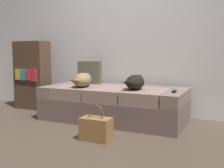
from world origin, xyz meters
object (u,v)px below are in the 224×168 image
object	(u,v)px
handbag	(96,128)
couch	(114,104)
dog_dark	(136,82)
bookshelf	(32,75)
throw_pillow	(90,72)
tv_remote	(174,91)
dog_tan	(83,80)

from	to	relation	value
handbag	couch	bearing A→B (deg)	102.82
dog_dark	couch	bearing A→B (deg)	172.36
handbag	bookshelf	distance (m)	2.07
couch	dog_dark	world-z (taller)	dog_dark
couch	bookshelf	distance (m)	1.59
throw_pillow	bookshelf	distance (m)	1.05
tv_remote	bookshelf	xyz separation A→B (m)	(-2.39, 0.28, 0.09)
couch	tv_remote	xyz separation A→B (m)	(0.84, -0.12, 0.24)
dog_tan	handbag	xyz separation A→B (m)	(0.61, -0.76, -0.42)
dog_tan	bookshelf	bearing A→B (deg)	166.67
dog_tan	tv_remote	xyz separation A→B (m)	(1.26, -0.02, -0.09)
throw_pillow	handbag	distance (m)	1.40
dog_dark	bookshelf	bearing A→B (deg)	173.74
dog_tan	bookshelf	world-z (taller)	bookshelf
dog_dark	bookshelf	size ratio (longest dim) A/B	0.49
tv_remote	dog_tan	bearing A→B (deg)	173.25
couch	throw_pillow	xyz separation A→B (m)	(-0.51, 0.24, 0.40)
couch	dog_tan	xyz separation A→B (m)	(-0.42, -0.11, 0.32)
throw_pillow	handbag	xyz separation A→B (m)	(0.70, -1.10, -0.50)
dog_dark	throw_pillow	xyz separation A→B (m)	(-0.84, 0.28, 0.08)
dog_dark	tv_remote	xyz separation A→B (m)	(0.51, -0.08, -0.08)
dog_tan	bookshelf	xyz separation A→B (m)	(-1.13, 0.27, 0.00)
bookshelf	tv_remote	bearing A→B (deg)	-6.76
throw_pillow	bookshelf	size ratio (longest dim) A/B	0.31
couch	handbag	world-z (taller)	couch
bookshelf	couch	bearing A→B (deg)	-5.97
tv_remote	couch	bearing A→B (deg)	165.74
dog_tan	dog_dark	bearing A→B (deg)	4.74
dog_tan	dog_dark	world-z (taller)	dog_tan
couch	tv_remote	bearing A→B (deg)	-8.21
handbag	bookshelf	bearing A→B (deg)	149.60
tv_remote	throw_pillow	distance (m)	1.41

